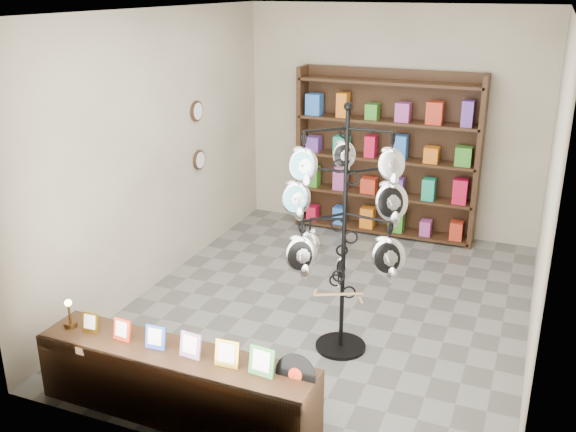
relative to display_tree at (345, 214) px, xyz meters
The scene contains 6 objects.
ground 1.59m from the display_tree, 115.40° to the left, with size 5.00×5.00×0.00m, color slate.
room_envelope 1.00m from the display_tree, 115.40° to the left, with size 5.00×5.00×5.00m.
display_tree is the anchor object (origin of this frame).
front_shelf 1.99m from the display_tree, 122.46° to the right, with size 2.31×0.52×0.81m.
back_shelving 3.11m from the display_tree, 96.82° to the left, with size 2.42×0.36×2.20m.
wall_clocks 2.82m from the display_tree, 146.07° to the left, with size 0.03×0.24×0.84m.
Camera 1 is at (1.87, -5.83, 3.24)m, focal length 40.00 mm.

